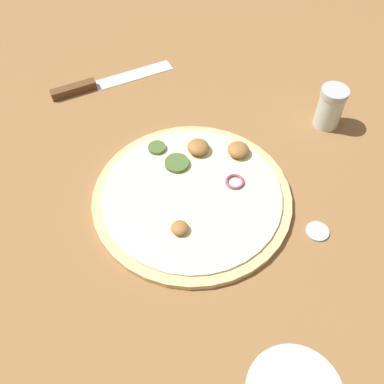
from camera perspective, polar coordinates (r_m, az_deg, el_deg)
name	(u,v)px	position (r m, az deg, el deg)	size (l,w,h in m)	color
ground_plane	(192,199)	(0.78, 0.00, -0.96)	(3.00, 3.00, 0.00)	olive
pizza	(193,195)	(0.77, 0.09, -0.36)	(0.34, 0.34, 0.04)	#D6B77A
knife	(93,85)	(1.01, -12.47, 13.15)	(0.25, 0.15, 0.02)	silver
spice_jar	(330,107)	(0.92, 17.15, 10.27)	(0.05, 0.05, 0.09)	silver
loose_cap	(318,231)	(0.77, 15.66, -4.77)	(0.04, 0.04, 0.01)	#B2B2B7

